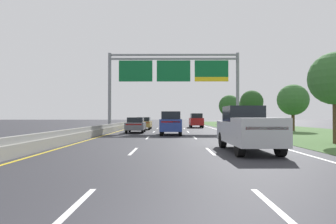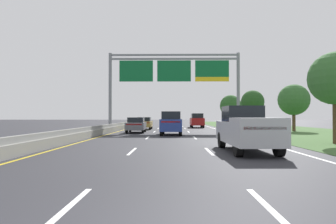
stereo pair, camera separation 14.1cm
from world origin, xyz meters
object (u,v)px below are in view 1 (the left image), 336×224
at_px(car_gold_left_lane_sedan, 144,123).
at_px(roadside_tree_mid, 293,100).
at_px(pickup_truck_silver, 247,129).
at_px(car_blue_centre_lane_suv, 171,123).
at_px(roadside_tree_far, 252,102).
at_px(car_grey_left_lane_sedan, 136,125).
at_px(car_red_right_lane_suv, 196,120).
at_px(roadside_tree_distant, 230,106).
at_px(overhead_sign_gantry, 174,75).
at_px(car_white_centre_lane_sedan, 171,122).
at_px(roadside_tree_near, 336,79).

bearing_deg(car_gold_left_lane_sedan, roadside_tree_mid, -104.52).
relative_size(pickup_truck_silver, roadside_tree_mid, 1.02).
bearing_deg(car_blue_centre_lane_suv, roadside_tree_far, -31.75).
bearing_deg(car_grey_left_lane_sedan, car_red_right_lane_suv, -29.12).
bearing_deg(car_gold_left_lane_sedan, roadside_tree_distant, -31.92).
bearing_deg(roadside_tree_mid, roadside_tree_far, 95.09).
bearing_deg(car_red_right_lane_suv, roadside_tree_far, -76.19).
height_order(car_grey_left_lane_sedan, roadside_tree_mid, roadside_tree_mid).
bearing_deg(pickup_truck_silver, roadside_tree_far, -16.71).
xyz_separation_m(overhead_sign_gantry, roadside_tree_far, (12.40, 12.82, -2.46)).
height_order(car_white_centre_lane_sedan, roadside_tree_distant, roadside_tree_distant).
height_order(car_grey_left_lane_sedan, car_blue_centre_lane_suv, car_blue_centre_lane_suv).
xyz_separation_m(car_red_right_lane_suv, roadside_tree_distant, (8.91, 19.71, 2.85)).
bearing_deg(roadside_tree_near, car_blue_centre_lane_suv, 138.36).
bearing_deg(car_white_centre_lane_sedan, roadside_tree_distant, -30.97).
distance_m(pickup_truck_silver, car_red_right_lane_suv, 30.53).
xyz_separation_m(car_white_centre_lane_sedan, car_gold_left_lane_sedan, (-3.48, -4.03, 0.00)).
bearing_deg(car_grey_left_lane_sedan, overhead_sign_gantry, -50.65).
xyz_separation_m(pickup_truck_silver, roadside_tree_distant, (9.08, 50.23, 2.87)).
relative_size(car_blue_centre_lane_suv, roadside_tree_distant, 0.75).
bearing_deg(car_grey_left_lane_sedan, car_blue_centre_lane_suv, -136.13).
bearing_deg(car_blue_centre_lane_suv, car_gold_left_lane_sedan, 18.10).
bearing_deg(car_grey_left_lane_sedan, roadside_tree_distant, -27.09).
bearing_deg(roadside_tree_near, roadside_tree_far, 84.70).
relative_size(car_red_right_lane_suv, car_gold_left_lane_sedan, 1.07).
height_order(overhead_sign_gantry, roadside_tree_distant, overhead_sign_gantry).
bearing_deg(car_red_right_lane_suv, roadside_tree_distant, -24.00).
bearing_deg(roadside_tree_distant, roadside_tree_mid, -87.84).
distance_m(roadside_tree_near, roadside_tree_distant, 46.37).
distance_m(pickup_truck_silver, car_grey_left_lane_sedan, 18.00).
bearing_deg(roadside_tree_far, overhead_sign_gantry, -134.04).
xyz_separation_m(car_grey_left_lane_sedan, car_red_right_lane_suv, (7.42, 14.06, 0.28)).
height_order(car_red_right_lane_suv, roadside_tree_mid, roadside_tree_mid).
distance_m(car_blue_centre_lane_suv, car_white_centre_lane_sedan, 15.28).
height_order(car_white_centre_lane_sedan, roadside_tree_mid, roadside_tree_mid).
bearing_deg(roadside_tree_near, roadside_tree_mid, 76.34).
height_order(roadside_tree_near, roadside_tree_distant, roadside_tree_distant).
bearing_deg(car_blue_centre_lane_suv, pickup_truck_silver, -163.31).
distance_m(car_grey_left_lane_sedan, roadside_tree_distant, 37.64).
height_order(overhead_sign_gantry, car_red_right_lane_suv, overhead_sign_gantry).
distance_m(car_blue_centre_lane_suv, car_gold_left_lane_sedan, 11.78).
xyz_separation_m(car_white_centre_lane_sedan, roadside_tree_far, (12.69, 4.53, 3.13)).
xyz_separation_m(pickup_truck_silver, car_white_centre_lane_sedan, (-3.62, 28.13, -0.26)).
relative_size(car_white_centre_lane_sedan, roadside_tree_distant, 0.71).
height_order(roadside_tree_near, roadside_tree_mid, roadside_tree_near).
xyz_separation_m(car_blue_centre_lane_suv, roadside_tree_distant, (12.71, 37.37, 2.85)).
bearing_deg(car_red_right_lane_suv, car_gold_left_lane_sedan, 131.74).
xyz_separation_m(car_gold_left_lane_sedan, roadside_tree_near, (13.51, -20.17, 3.16)).
bearing_deg(car_white_centre_lane_sedan, car_red_right_lane_suv, -58.87).
height_order(pickup_truck_silver, roadside_tree_distant, roadside_tree_distant).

